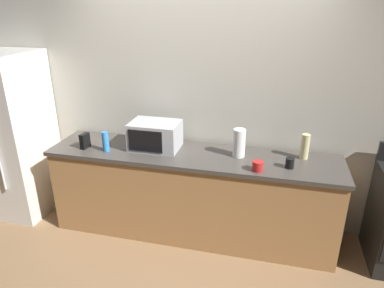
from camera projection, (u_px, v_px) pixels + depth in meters
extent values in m
plane|color=#93704C|center=(182.00, 255.00, 3.35)|extent=(8.00, 8.00, 0.00)
cube|color=beige|center=(202.00, 98.00, 3.56)|extent=(6.40, 0.10, 2.70)
cube|color=#B27F4C|center=(192.00, 196.00, 3.54)|extent=(2.80, 0.60, 0.86)
cube|color=#47423D|center=(192.00, 155.00, 3.37)|extent=(2.84, 0.64, 0.04)
cube|color=white|center=(11.00, 135.00, 3.82)|extent=(0.72, 0.70, 1.80)
cube|color=#B7BABF|center=(155.00, 135.00, 3.44)|extent=(0.48, 0.34, 0.27)
cube|color=black|center=(145.00, 141.00, 3.30)|extent=(0.34, 0.01, 0.21)
cylinder|color=white|center=(239.00, 143.00, 3.26)|extent=(0.12, 0.12, 0.27)
cube|color=black|center=(85.00, 141.00, 3.47)|extent=(0.06, 0.12, 0.15)
cylinder|color=#338CE5|center=(106.00, 141.00, 3.39)|extent=(0.06, 0.06, 0.20)
cylinder|color=beige|center=(305.00, 147.00, 3.22)|extent=(0.08, 0.08, 0.24)
cylinder|color=red|center=(258.00, 166.00, 3.01)|extent=(0.09, 0.09, 0.09)
cylinder|color=black|center=(290.00, 163.00, 3.06)|extent=(0.08, 0.08, 0.09)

